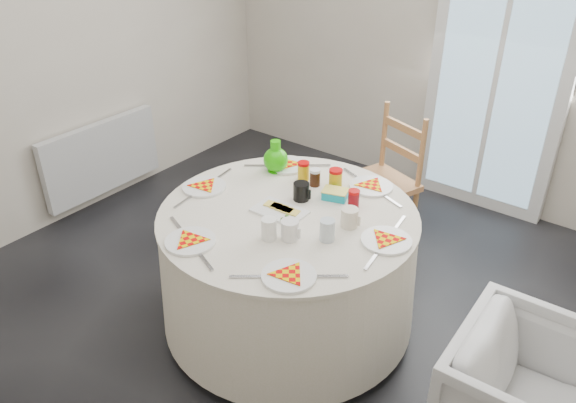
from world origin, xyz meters
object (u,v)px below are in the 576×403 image
Objects in this scene: table at (288,268)px; wooden_chair at (379,182)px; radiator at (102,157)px; armchair at (536,391)px; green_pitcher at (276,150)px.

table is 1.03m from wooden_chair.
table reaches higher than radiator.
green_pitcher reaches higher than armchair.
green_pitcher is (-1.71, 0.41, 0.48)m from armchair.
radiator is at bearing -137.66° from wooden_chair.
wooden_chair reaches higher than radiator.
armchair is (1.37, -1.10, -0.08)m from wooden_chair.
armchair reaches higher than table.
table is at bearing -68.88° from wooden_chair.
wooden_chair is at bearing 90.57° from table.
table is 2.04× the size of armchair.
armchair is 3.62× the size of green_pitcher.
radiator is at bearing -174.93° from green_pitcher.
armchair is at bearing -2.82° from table.
armchair is at bearing -11.81° from green_pitcher.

